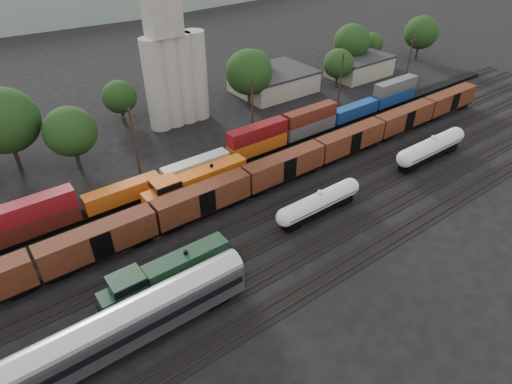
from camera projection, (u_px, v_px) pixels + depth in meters
ground at (274, 210)px, 65.17m from camera, size 600.00×600.00×0.00m
tracks at (274, 210)px, 65.15m from camera, size 180.00×33.20×0.20m
green_locomotive at (164, 275)px, 50.32m from camera, size 17.76×3.13×4.70m
tank_car_a at (319, 202)px, 62.66m from camera, size 15.65×2.80×4.10m
tank_car_b at (431, 147)px, 75.75m from camera, size 17.60×3.15×4.61m
passenger_coach at (127, 324)px, 43.27m from camera, size 26.86×3.31×6.10m
orange_locomotive at (194, 183)px, 66.37m from camera, size 19.27×3.21×4.82m
boxcar_string at (203, 199)px, 62.16m from camera, size 138.20×2.90×4.20m
container_wall at (168, 174)px, 68.77m from camera, size 160.00×2.60×5.80m
grain_silo at (175, 70)px, 84.16m from camera, size 13.40×5.00×29.00m
industrial_sheds at (195, 108)px, 90.26m from camera, size 119.38×17.26×5.10m
tree_band at (134, 100)px, 81.24m from camera, size 165.28×20.90×14.55m
utility_poles at (198, 122)px, 76.18m from camera, size 122.20×0.36×12.00m
distant_hills at (39, 16)px, 260.45m from camera, size 860.00×286.00×130.00m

